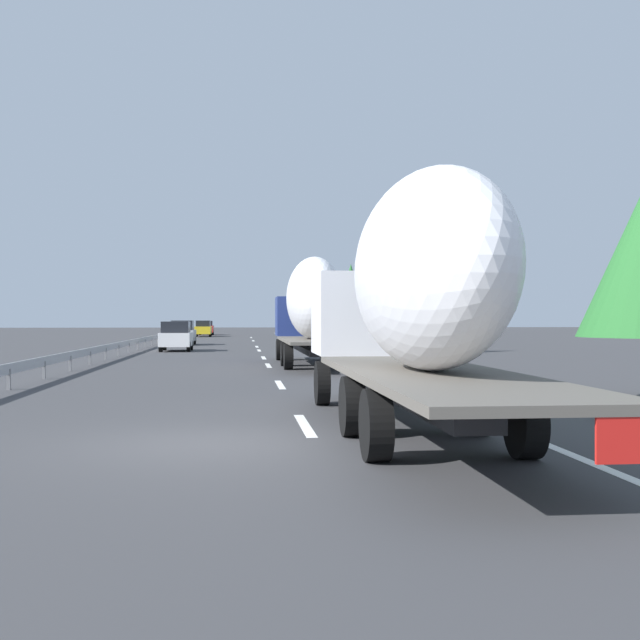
# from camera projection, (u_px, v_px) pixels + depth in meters

# --- Properties ---
(ground_plane) EXTENTS (260.00, 260.00, 0.00)m
(ground_plane) POSITION_uv_depth(u_px,v_px,m) (231.00, 349.00, 52.69)
(ground_plane) COLOR #38383A
(lane_stripe_0) EXTENTS (3.20, 0.20, 0.01)m
(lane_stripe_0) POSITION_uv_depth(u_px,v_px,m) (305.00, 425.00, 15.07)
(lane_stripe_0) COLOR white
(lane_stripe_0) RESTS_ON ground_plane
(lane_stripe_1) EXTENTS (3.20, 0.20, 0.01)m
(lane_stripe_1) POSITION_uv_depth(u_px,v_px,m) (280.00, 385.00, 24.31)
(lane_stripe_1) COLOR white
(lane_stripe_1) RESTS_ON ground_plane
(lane_stripe_2) EXTENTS (3.20, 0.20, 0.01)m
(lane_stripe_2) POSITION_uv_depth(u_px,v_px,m) (268.00, 365.00, 34.25)
(lane_stripe_2) COLOR white
(lane_stripe_2) RESTS_ON ground_plane
(lane_stripe_3) EXTENTS (3.20, 0.20, 0.01)m
(lane_stripe_3) POSITION_uv_depth(u_px,v_px,m) (264.00, 358.00, 40.95)
(lane_stripe_3) COLOR white
(lane_stripe_3) RESTS_ON ground_plane
(lane_stripe_4) EXTENTS (3.20, 0.20, 0.01)m
(lane_stripe_4) POSITION_uv_depth(u_px,v_px,m) (259.00, 350.00, 50.45)
(lane_stripe_4) COLOR white
(lane_stripe_4) RESTS_ON ground_plane
(lane_stripe_5) EXTENTS (3.20, 0.20, 0.01)m
(lane_stripe_5) POSITION_uv_depth(u_px,v_px,m) (257.00, 347.00, 57.21)
(lane_stripe_5) COLOR white
(lane_stripe_5) RESTS_ON ground_plane
(lane_stripe_6) EXTENTS (3.20, 0.20, 0.01)m
(lane_stripe_6) POSITION_uv_depth(u_px,v_px,m) (253.00, 341.00, 72.30)
(lane_stripe_6) COLOR white
(lane_stripe_6) RESTS_ON ground_plane
(lane_stripe_7) EXTENTS (3.20, 0.20, 0.01)m
(lane_stripe_7) POSITION_uv_depth(u_px,v_px,m) (251.00, 338.00, 84.97)
(lane_stripe_7) COLOR white
(lane_stripe_7) RESTS_ON ground_plane
(edge_line_right) EXTENTS (110.00, 0.20, 0.01)m
(edge_line_right) POSITION_uv_depth(u_px,v_px,m) (307.00, 346.00, 58.22)
(edge_line_right) COLOR white
(edge_line_right) RESTS_ON ground_plane
(truck_lead) EXTENTS (13.32, 2.55, 4.58)m
(truck_lead) POSITION_uv_depth(u_px,v_px,m) (311.00, 306.00, 33.75)
(truck_lead) COLOR navy
(truck_lead) RESTS_ON ground_plane
(truck_trailing) EXTENTS (13.78, 2.55, 4.42)m
(truck_trailing) POSITION_uv_depth(u_px,v_px,m) (412.00, 294.00, 13.97)
(truck_trailing) COLOR silver
(truck_trailing) RESTS_ON ground_plane
(car_white_van) EXTENTS (4.05, 1.91, 1.86)m
(car_white_van) POSITION_uv_depth(u_px,v_px,m) (176.00, 336.00, 49.48)
(car_white_van) COLOR white
(car_white_van) RESTS_ON ground_plane
(car_yellow_coupe) EXTENTS (4.50, 1.77, 1.83)m
(car_yellow_coupe) POSITION_uv_depth(u_px,v_px,m) (203.00, 328.00, 89.03)
(car_yellow_coupe) COLOR gold
(car_yellow_coupe) RESTS_ON ground_plane
(car_silver_hatch) EXTENTS (4.17, 1.84, 1.89)m
(car_silver_hatch) POSITION_uv_depth(u_px,v_px,m) (183.00, 333.00, 61.19)
(car_silver_hatch) COLOR #ADB2B7
(car_silver_hatch) RESTS_ON ground_plane
(car_red_compact) EXTENTS (4.58, 1.76, 1.77)m
(car_red_compact) POSITION_uv_depth(u_px,v_px,m) (206.00, 328.00, 98.31)
(car_red_compact) COLOR red
(car_red_compact) RESTS_ON ground_plane
(road_sign) EXTENTS (0.10, 0.90, 3.15)m
(road_sign) POSITION_uv_depth(u_px,v_px,m) (332.00, 316.00, 52.66)
(road_sign) COLOR gray
(road_sign) RESTS_ON ground_plane
(tree_1) EXTENTS (3.23, 3.23, 7.13)m
(tree_1) POSITION_uv_depth(u_px,v_px,m) (351.00, 295.00, 72.94)
(tree_1) COLOR #472D19
(tree_1) RESTS_ON ground_plane
(tree_2) EXTENTS (3.74, 3.74, 6.53)m
(tree_2) POSITION_uv_depth(u_px,v_px,m) (351.00, 299.00, 84.05)
(tree_2) COLOR #472D19
(tree_2) RESTS_ON ground_plane
(tree_3) EXTENTS (2.82, 2.82, 5.31)m
(tree_3) POSITION_uv_depth(u_px,v_px,m) (426.00, 294.00, 47.06)
(tree_3) COLOR #472D19
(tree_3) RESTS_ON ground_plane
(tree_4) EXTENTS (3.63, 3.63, 5.71)m
(tree_4) POSITION_uv_depth(u_px,v_px,m) (391.00, 296.00, 53.43)
(tree_4) COLOR #472D19
(tree_4) RESTS_ON ground_plane
(tree_5) EXTENTS (3.72, 3.72, 5.70)m
(tree_5) POSITION_uv_depth(u_px,v_px,m) (348.00, 304.00, 87.89)
(tree_5) COLOR #472D19
(tree_5) RESTS_ON ground_plane
(guardrail_median) EXTENTS (94.00, 0.10, 0.76)m
(guardrail_median) POSITION_uv_depth(u_px,v_px,m) (145.00, 340.00, 55.07)
(guardrail_median) COLOR #9EA0A5
(guardrail_median) RESTS_ON ground_plane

